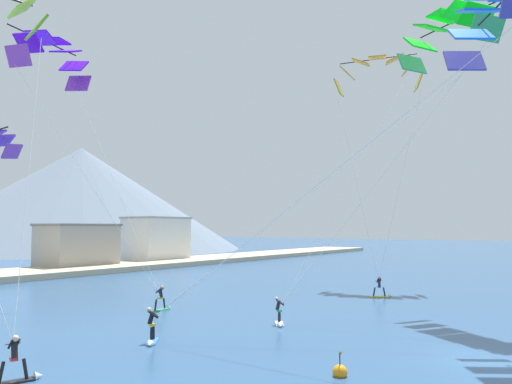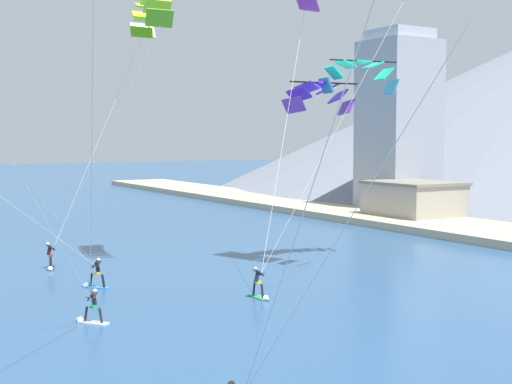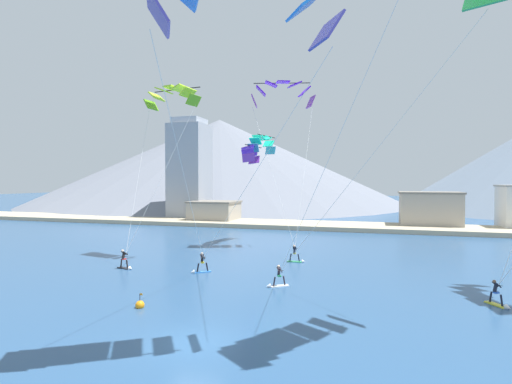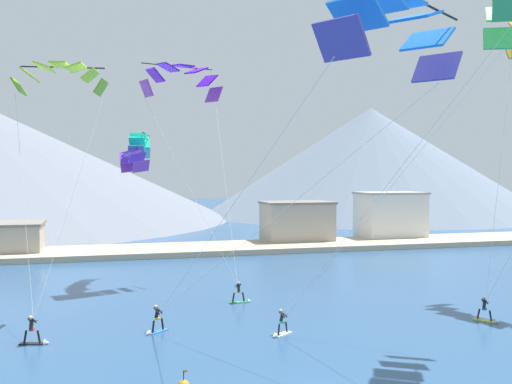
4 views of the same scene
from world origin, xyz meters
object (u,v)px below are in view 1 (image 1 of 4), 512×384
object	(u,v)px
kitesurfer_mid_center	(162,303)
kitesurfer_far_left	(279,317)
kitesurfer_near_trail	(382,291)
race_marker_buoy	(340,372)
kitesurfer_far_right	(20,367)
parafoil_kite_near_lead	(491,12)
parafoil_kite_near_trail	(378,71)
parafoil_kite_far_left	(446,31)
kitesurfer_near_lead	(151,332)
parafoil_kite_mid_center	(53,55)

from	to	relation	value
kitesurfer_mid_center	kitesurfer_far_left	size ratio (longest dim) A/B	1.07
kitesurfer_near_trail	race_marker_buoy	distance (m)	22.25
kitesurfer_near_trail	kitesurfer_far_left	bearing A→B (deg)	178.01
kitesurfer_far_right	parafoil_kite_near_lead	bearing A→B (deg)	-40.35
parafoil_kite_near_trail	parafoil_kite_far_left	bearing A→B (deg)	-141.50
kitesurfer_near_lead	kitesurfer_near_trail	distance (m)	21.88
kitesurfer_far_right	kitesurfer_mid_center	bearing A→B (deg)	27.35
kitesurfer_near_trail	parafoil_kite_near_lead	distance (m)	22.87
kitesurfer_near_lead	parafoil_kite_mid_center	size ratio (longest dim) A/B	0.10
kitesurfer_near_trail	parafoil_kite_near_trail	distance (m)	22.90
kitesurfer_near_lead	race_marker_buoy	bearing A→B (deg)	-87.49
kitesurfer_far_left	parafoil_kite_mid_center	bearing A→B (deg)	101.38
kitesurfer_far_right	race_marker_buoy	size ratio (longest dim) A/B	1.76
kitesurfer_near_trail	kitesurfer_far_right	xyz separation A→B (m)	(-28.56, 2.46, 0.07)
kitesurfer_near_trail	kitesurfer_mid_center	bearing A→B (deg)	146.38
kitesurfer_near_trail	kitesurfer_mid_center	distance (m)	17.50
kitesurfer_far_left	race_marker_buoy	xyz separation A→B (m)	(-6.88, -7.12, -0.28)
kitesurfer_near_lead	kitesurfer_far_right	bearing A→B (deg)	-174.72
kitesurfer_mid_center	parafoil_kite_near_lead	world-z (taller)	parafoil_kite_near_lead
parafoil_kite_near_lead	parafoil_kite_near_trail	bearing A→B (deg)	33.34
kitesurfer_far_left	kitesurfer_far_right	size ratio (longest dim) A/B	0.91
kitesurfer_mid_center	race_marker_buoy	xyz separation A→B (m)	(-6.66, -16.32, -0.35)
kitesurfer_near_lead	parafoil_kite_near_lead	distance (m)	22.48
parafoil_kite_near_lead	kitesurfer_near_trail	bearing A→B (deg)	39.77
kitesurfer_near_trail	parafoil_kite_near_trail	world-z (taller)	parafoil_kite_near_trail
kitesurfer_far_right	parafoil_kite_mid_center	world-z (taller)	parafoil_kite_mid_center
kitesurfer_near_lead	parafoil_kite_near_trail	size ratio (longest dim) A/B	0.08
kitesurfer_mid_center	parafoil_kite_mid_center	xyz separation A→B (m)	(-3.32, 8.40, 17.77)
parafoil_kite_near_lead	parafoil_kite_near_trail	size ratio (longest dim) A/B	0.79
kitesurfer_near_lead	parafoil_kite_near_trail	xyz separation A→B (m)	(30.40, 0.40, 20.83)
parafoil_kite_near_lead	parafoil_kite_near_trail	world-z (taller)	parafoil_kite_near_trail
kitesurfer_mid_center	parafoil_kite_near_trail	distance (m)	31.88
kitesurfer_near_trail	kitesurfer_far_left	world-z (taller)	kitesurfer_near_trail
parafoil_kite_near_trail	kitesurfer_mid_center	bearing A→B (deg)	165.11
parafoil_kite_far_left	race_marker_buoy	distance (m)	25.83
parafoil_kite_mid_center	kitesurfer_far_left	bearing A→B (deg)	-78.62
kitesurfer_far_left	parafoil_kite_near_trail	distance (m)	31.30
kitesurfer_near_lead	kitesurfer_mid_center	bearing A→B (deg)	42.95
kitesurfer_near_lead	kitesurfer_far_left	world-z (taller)	kitesurfer_near_lead
kitesurfer_mid_center	parafoil_kite_far_left	world-z (taller)	parafoil_kite_far_left
race_marker_buoy	parafoil_kite_far_left	bearing A→B (deg)	0.88
kitesurfer_far_right	parafoil_kite_near_lead	size ratio (longest dim) A/B	0.11
parafoil_kite_mid_center	parafoil_kite_far_left	world-z (taller)	parafoil_kite_far_left
kitesurfer_near_trail	kitesurfer_mid_center	world-z (taller)	kitesurfer_mid_center
kitesurfer_near_trail	kitesurfer_mid_center	size ratio (longest dim) A/B	0.96
parafoil_kite_near_lead	parafoil_kite_mid_center	bearing A→B (deg)	99.68
race_marker_buoy	kitesurfer_near_lead	bearing A→B (deg)	92.51
kitesurfer_far_left	parafoil_kite_mid_center	distance (m)	25.30
kitesurfer_near_trail	kitesurfer_far_left	xyz separation A→B (m)	(-14.35, 0.50, -0.03)
parafoil_kite_near_trail	kitesurfer_far_left	bearing A→B (deg)	-172.62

